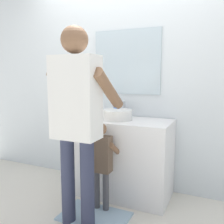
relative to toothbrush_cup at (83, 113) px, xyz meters
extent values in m
plane|color=silver|center=(0.41, -0.25, -0.91)|extent=(14.00, 14.00, 0.00)
cube|color=silver|center=(0.41, 0.37, 0.44)|extent=(4.40, 0.08, 2.70)
cube|color=silver|center=(0.41, 0.31, 0.58)|extent=(0.80, 0.02, 0.74)
cube|color=white|center=(0.41, 0.05, -0.48)|extent=(1.18, 0.54, 0.86)
cylinder|color=silver|center=(0.41, 0.03, 0.00)|extent=(0.33, 0.33, 0.11)
cylinder|color=beige|center=(0.41, 0.03, 0.01)|extent=(0.27, 0.27, 0.09)
cylinder|color=#B7BABF|center=(0.41, 0.24, 0.04)|extent=(0.03, 0.03, 0.18)
cylinder|color=#B7BABF|center=(0.41, 0.18, 0.12)|extent=(0.02, 0.12, 0.02)
cylinder|color=#B7BABF|center=(0.34, 0.24, -0.03)|extent=(0.04, 0.04, 0.05)
cylinder|color=#B7BABF|center=(0.48, 0.24, -0.03)|extent=(0.04, 0.04, 0.05)
cylinder|color=#4C8EB2|center=(0.00, 0.00, 0.00)|extent=(0.07, 0.07, 0.09)
cylinder|color=orange|center=(-0.01, 0.00, 0.05)|extent=(0.02, 0.03, 0.17)
cube|color=white|center=(-0.01, 0.00, 0.14)|extent=(0.01, 0.02, 0.02)
cube|color=#99B7CC|center=(0.41, -0.50, -0.90)|extent=(0.64, 0.40, 0.02)
cylinder|color=#47474C|center=(0.36, -0.36, -0.70)|extent=(0.06, 0.06, 0.41)
cylinder|color=#47474C|center=(0.46, -0.36, -0.70)|extent=(0.06, 0.06, 0.41)
cube|color=brown|center=(0.41, -0.36, -0.32)|extent=(0.20, 0.12, 0.35)
sphere|color=brown|center=(0.41, -0.36, -0.08)|extent=(0.12, 0.12, 0.12)
cylinder|color=brown|center=(0.30, -0.27, -0.29)|extent=(0.05, 0.25, 0.19)
cylinder|color=brown|center=(0.52, -0.27, -0.29)|extent=(0.05, 0.25, 0.19)
cylinder|color=#2D334C|center=(0.23, -0.66, -0.51)|extent=(0.12, 0.12, 0.80)
cylinder|color=#2D334C|center=(0.43, -0.66, -0.51)|extent=(0.12, 0.12, 0.80)
cube|color=white|center=(0.33, -0.66, 0.24)|extent=(0.40, 0.23, 0.70)
sphere|color=brown|center=(0.33, -0.66, 0.71)|extent=(0.23, 0.23, 0.23)
cylinder|color=brown|center=(0.11, -0.48, 0.30)|extent=(0.10, 0.48, 0.38)
cylinder|color=brown|center=(0.55, -0.48, 0.30)|extent=(0.10, 0.48, 0.38)
cylinder|color=blue|center=(0.55, -0.30, 0.12)|extent=(0.01, 0.14, 0.03)
cube|color=white|center=(0.55, -0.22, 0.13)|extent=(0.01, 0.02, 0.02)
camera|label=1|loc=(1.45, -2.41, 0.42)|focal=39.41mm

